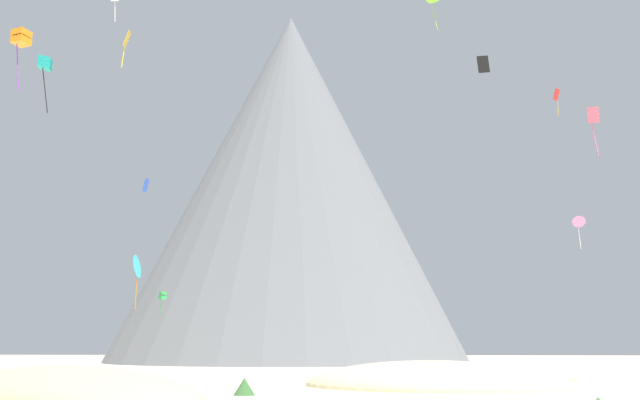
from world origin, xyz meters
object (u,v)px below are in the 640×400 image
Objects in this scene: bush_ridge_crest at (244,387)px; rock_massif at (290,192)px; kite_green_low at (163,296)px; kite_orange_mid at (21,38)px; kite_teal_high at (45,64)px; kite_gold_high at (126,42)px; kite_black_high at (483,64)px; kite_pink_mid at (579,223)px; kite_cyan_low at (136,267)px; kite_rainbow_mid at (593,119)px; kite_red_high at (557,97)px; kite_blue_mid at (146,185)px.

rock_massif is (-8.45, 88.84, 30.81)m from bush_ridge_crest.
kite_orange_mid reaches higher than kite_green_low.
kite_orange_mid is (-18.03, 4.16, 24.76)m from bush_ridge_crest.
kite_teal_high reaches higher than bush_ridge_crest.
kite_gold_high is at bearing -126.47° from kite_green_low.
kite_black_high is 0.49× the size of kite_pink_mid.
kite_green_low is (0.79, 7.69, -2.64)m from kite_cyan_low.
bush_ridge_crest is at bearing 71.69° from kite_pink_mid.
kite_green_low is at bearing -117.24° from kite_rainbow_mid.
kite_teal_high reaches higher than kite_green_low.
kite_red_high is at bearing -124.41° from kite_orange_mid.
rock_massif is 76.81m from kite_gold_high.
kite_orange_mid is (-2.96, -21.03, 6.59)m from kite_blue_mid.
kite_blue_mid is at bearing 45.13° from kite_gold_high.
kite_blue_mid is 22.23m from kite_orange_mid.
kite_red_high is at bearing -71.51° from kite_pink_mid.
kite_blue_mid is 0.41× the size of kite_gold_high.
kite_black_high is 20.79m from kite_pink_mid.
kite_gold_high is at bearing 58.33° from kite_teal_high.
kite_black_high is at bearing -76.89° from kite_green_low.
kite_orange_mid is at bearing -116.05° from kite_blue_mid.
kite_pink_mid is 2.53× the size of kite_blue_mid.
kite_rainbow_mid is at bearing -63.61° from rock_massif.
kite_blue_mid is (6.13, 10.73, -8.80)m from kite_teal_high.
kite_rainbow_mid is (9.04, -0.85, -5.69)m from kite_black_high.
kite_gold_high is (-30.85, -6.34, 0.49)m from kite_black_high.
kite_pink_mid reaches higher than bush_ridge_crest.
rock_massif is 23.49× the size of kite_red_high.
kite_orange_mid is 1.44× the size of kite_red_high.
kite_gold_high is (4.99, 8.07, 3.03)m from kite_orange_mid.
rock_massif reaches higher than kite_teal_high.
kite_black_high is at bearing 72.73° from kite_red_high.
kite_red_high is (0.94, 9.20, 16.78)m from kite_pink_mid.
rock_massif is 70.48m from kite_pink_mid.
kite_red_high is (11.79, 21.76, 4.25)m from kite_black_high.
bush_ridge_crest is at bearing 28.17° from kite_cyan_low.
kite_rainbow_mid is (35.30, -71.13, -9.20)m from rock_massif.
kite_orange_mid is 1.45× the size of kite_gold_high.
bush_ridge_crest is 59.14m from kite_red_high.
kite_teal_high reaches higher than kite_pink_mid.
kite_green_low is (-44.25, 22.45, -13.47)m from kite_rainbow_mid.
rock_massif is 45.90× the size of kite_black_high.
kite_rainbow_mid is 24.85m from kite_red_high.
kite_red_high reaches higher than kite_pink_mid.
rock_massif is 16.27× the size of kite_orange_mid.
kite_teal_high is 0.88× the size of kite_cyan_low.
kite_red_high reaches higher than kite_gold_high.
kite_pink_mid is 0.59× the size of kite_cyan_low.
kite_rainbow_mid is at bearing 33.41° from bush_ridge_crest.
kite_cyan_low is 1.79× the size of kite_gold_high.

